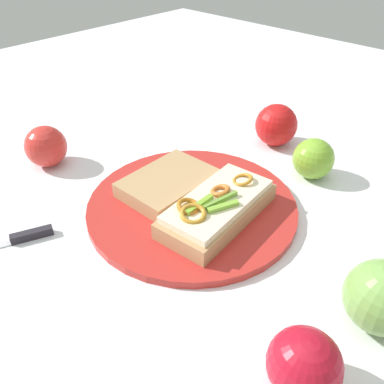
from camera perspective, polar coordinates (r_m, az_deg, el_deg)
The scene contains 10 objects.
ground_plane at distance 0.61m, azimuth 0.00°, elevation -2.41°, with size 2.00×2.00×0.00m, color white.
plate at distance 0.61m, azimuth 0.00°, elevation -1.97°, with size 0.31×0.31×0.01m, color red.
sandwich at distance 0.57m, azimuth 3.89°, elevation -2.01°, with size 0.19×0.10×0.05m.
bread_slice_side at distance 0.63m, azimuth -3.63°, elevation 1.05°, with size 0.14×0.10×0.02m, color tan.
apple_0 at distance 0.78m, azimuth 11.79°, elevation 9.23°, with size 0.08×0.08×0.08m, color red.
apple_1 at distance 0.70m, azimuth 16.74°, elevation 4.52°, with size 0.07×0.07×0.07m, color #79AF2F.
apple_2 at distance 0.42m, azimuth 15.53°, elevation -22.39°, with size 0.07×0.07×0.07m, color #AF1123.
apple_3 at distance 0.75m, azimuth -19.92°, elevation 6.07°, with size 0.07×0.07×0.07m, color red.
apple_4 at distance 0.48m, azimuth 25.29°, elevation -13.27°, with size 0.08×0.08×0.08m, color #74A54C.
knife at distance 0.61m, azimuth -23.23°, elevation -6.05°, with size 0.12×0.06×0.01m.
Camera 1 is at (0.35, 0.33, 0.38)m, focal length 37.80 mm.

